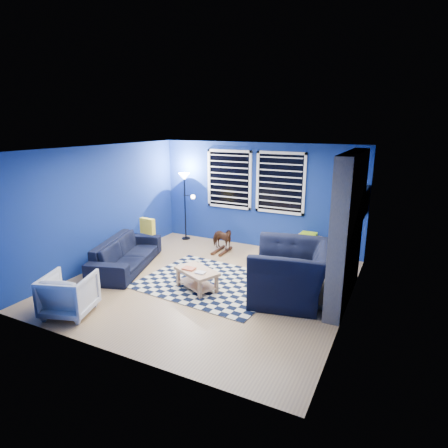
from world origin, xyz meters
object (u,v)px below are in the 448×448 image
rocking_horse (222,238)px  coffee_table (197,275)px  tv (365,203)px  armchair_bent (69,294)px  cabinet (308,246)px  sofa (126,254)px  floor_lamp (185,186)px  armchair_big (291,272)px

rocking_horse → coffee_table: rocking_horse is taller
tv → armchair_bent: (-3.84, -3.99, -1.07)m
tv → cabinet: (-1.12, 0.25, -1.15)m
sofa → armchair_bent: bearing=176.6°
armchair_bent → floor_lamp: (-0.45, 4.18, 1.07)m
armchair_big → coffee_table: 1.67m
coffee_table → floor_lamp: floor_lamp is taller
armchair_big → cabinet: 2.17m
floor_lamp → tv: bearing=-2.6°
cabinet → floor_lamp: 3.38m
tv → sofa: 4.93m
armchair_bent → floor_lamp: floor_lamp is taller
armchair_bent → floor_lamp: 4.34m
sofa → rocking_horse: size_ratio=3.32×
coffee_table → floor_lamp: 3.31m
sofa → cabinet: (3.22, 2.31, -0.06)m
rocking_horse → floor_lamp: (-1.29, 0.51, 1.06)m
cabinet → floor_lamp: size_ratio=0.37×
armchair_big → armchair_bent: armchair_big is taller
armchair_big → rocking_horse: size_ratio=2.29×
armchair_bent → cabinet: armchair_bent is taller
tv → floor_lamp: 4.30m
coffee_table → cabinet: size_ratio=1.47×
floor_lamp → sofa: bearing=-91.2°
armchair_big → coffee_table: bearing=-86.2°
armchair_bent → floor_lamp: bearing=-102.4°
rocking_horse → tv: bearing=-71.4°
coffee_table → cabinet: cabinet is taller
floor_lamp → cabinet: bearing=1.0°
tv → cabinet: 1.62m
armchair_bent → cabinet: 5.04m
sofa → armchair_bent: 1.99m
sofa → armchair_bent: size_ratio=2.88×
rocking_horse → coffee_table: 2.09m
sofa → coffee_table: bearing=-116.4°
rocking_horse → armchair_bent: bearing=179.7°
tv → rocking_horse: (-3.01, -0.32, -1.06)m
sofa → floor_lamp: size_ratio=1.23×
cabinet → coffee_table: bearing=-108.4°
armchair_big → coffee_table: size_ratio=1.57×
coffee_table → rocking_horse: bearing=104.3°
sofa → armchair_big: 3.46m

